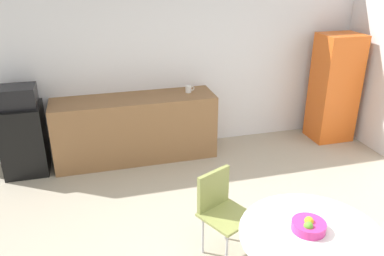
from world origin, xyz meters
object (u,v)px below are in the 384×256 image
mini_fridge (24,139)px  round_table (310,249)px  chair_olive (220,204)px  microwave (16,97)px  fruit_bowl (309,226)px  mug_white (189,89)px  locker_cabinet (334,88)px

mini_fridge → round_table: 3.84m
mini_fridge → chair_olive: bearing=-47.5°
microwave → round_table: 3.86m
round_table → chair_olive: (-0.42, 0.86, -0.09)m
mini_fridge → microwave: 0.59m
chair_olive → fruit_bowl: fruit_bowl is taller
chair_olive → microwave: bearing=132.5°
round_table → chair_olive: chair_olive is taller
mini_fridge → microwave: size_ratio=1.91×
fruit_bowl → mug_white: size_ratio=1.98×
locker_cabinet → chair_olive: 3.26m
microwave → chair_olive: bearing=-47.5°
chair_olive → mug_white: 2.24m
fruit_bowl → microwave: bearing=128.8°
microwave → chair_olive: microwave is taller
chair_olive → locker_cabinet: bearing=38.9°
microwave → fruit_bowl: size_ratio=1.88×
locker_cabinet → round_table: locker_cabinet is taller
round_table → fruit_bowl: (-0.01, 0.05, 0.18)m
locker_cabinet → mug_white: (-2.26, 0.14, 0.13)m
mini_fridge → locker_cabinet: locker_cabinet is taller
mini_fridge → round_table: size_ratio=0.84×
fruit_bowl → mini_fridge: bearing=128.8°
round_table → chair_olive: bearing=115.9°
locker_cabinet → chair_olive: bearing=-141.1°
mini_fridge → fruit_bowl: mini_fridge is taller
microwave → mug_white: microwave is taller
microwave → round_table: bearing=-51.6°
locker_cabinet → mug_white: bearing=176.5°
chair_olive → fruit_bowl: (0.41, -0.82, 0.27)m
microwave → fruit_bowl: microwave is taller
round_table → mug_white: mug_white is taller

